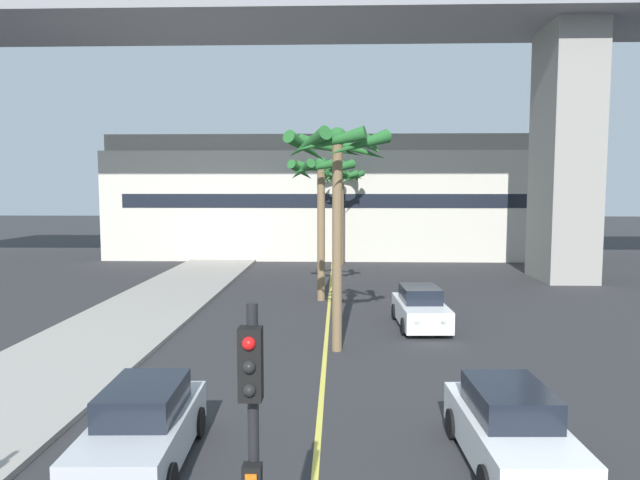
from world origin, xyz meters
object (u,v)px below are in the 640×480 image
Objects in this scene: car_queue_front at (143,428)px; traffic_light_median_near at (252,445)px; car_queue_third at (510,430)px; palm_tree_mid_median at (321,184)px; car_queue_second at (420,308)px; palm_tree_near_median at (337,165)px; palm_tree_far_median at (341,186)px.

traffic_light_median_near is (2.90, -4.96, 1.99)m from car_queue_front.
traffic_light_median_near is at bearing -129.49° from car_queue_third.
car_queue_second is at bearing -52.04° from palm_tree_mid_median.
traffic_light_median_near is 0.62× the size of palm_tree_mid_median.
traffic_light_median_near is at bearing -93.71° from palm_tree_near_median.
palm_tree_mid_median is at bearing 79.90° from car_queue_front.
traffic_light_median_near reaches higher than car_queue_front.
traffic_light_median_near is 21.77m from palm_tree_mid_median.
palm_tree_far_median is at bearing 89.48° from palm_tree_near_median.
car_queue_third is at bearing -83.75° from palm_tree_far_median.
palm_tree_near_median is 21.26m from palm_tree_far_median.
car_queue_front is 29.93m from palm_tree_far_median.
palm_tree_mid_median is at bearing 104.21° from car_queue_third.
palm_tree_near_median is 1.08× the size of palm_tree_mid_median.
car_queue_third is (7.13, 0.16, 0.00)m from car_queue_front.
palm_tree_near_median reaches higher than car_queue_second.
traffic_light_median_near is 13.46m from palm_tree_near_median.
palm_tree_far_median reaches higher than car_queue_front.
palm_tree_far_median is (-3.19, 29.12, 4.74)m from car_queue_third.
palm_tree_near_median reaches higher than car_queue_front.
car_queue_third is at bearing -66.74° from palm_tree_near_median.
traffic_light_median_near is at bearing -91.73° from palm_tree_far_median.
car_queue_front is at bearing -97.67° from palm_tree_far_median.
palm_tree_mid_median reaches higher than car_queue_third.
palm_tree_near_median is at bearing -133.12° from car_queue_second.
car_queue_second is 0.99× the size of traffic_light_median_near.
traffic_light_median_near is (-4.07, -16.44, 1.99)m from car_queue_second.
palm_tree_far_median is at bearing 88.27° from traffic_light_median_near.
palm_tree_near_median is at bearing 113.26° from car_queue_third.
palm_tree_near_median is at bearing 86.29° from traffic_light_median_near.
palm_tree_near_median reaches higher than car_queue_third.
car_queue_second is 1.00× the size of car_queue_third.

